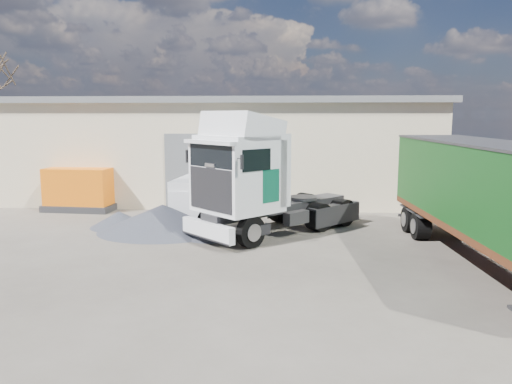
# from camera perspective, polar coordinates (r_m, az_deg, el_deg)

# --- Properties ---
(ground) EXTENTS (120.00, 120.00, 0.00)m
(ground) POSITION_cam_1_polar(r_m,az_deg,el_deg) (13.75, -3.93, -10.14)
(ground) COLOR #282520
(ground) RESTS_ON ground
(warehouse) EXTENTS (30.60, 12.60, 5.42)m
(warehouse) POSITION_cam_1_polar(r_m,az_deg,el_deg) (29.96, -11.30, 5.21)
(warehouse) COLOR beige
(warehouse) RESTS_ON ground
(tractor_unit) EXTENTS (6.53, 6.63, 4.60)m
(tractor_unit) POSITION_cam_1_polar(r_m,az_deg,el_deg) (18.27, -0.01, 0.86)
(tractor_unit) COLOR black
(tractor_unit) RESTS_ON ground
(box_trailer) EXTENTS (3.03, 11.17, 3.67)m
(box_trailer) POSITION_cam_1_polar(r_m,az_deg,el_deg) (16.23, 24.95, 0.12)
(box_trailer) COLOR #2D2D30
(box_trailer) RESTS_ON ground
(panel_van) EXTENTS (2.26, 4.76, 1.89)m
(panel_van) POSITION_cam_1_polar(r_m,az_deg,el_deg) (21.36, -5.85, -0.62)
(panel_van) COLOR black
(panel_van) RESTS_ON ground
(orange_skip) EXTENTS (3.35, 2.24, 2.01)m
(orange_skip) POSITION_cam_1_polar(r_m,az_deg,el_deg) (24.96, -19.32, 0.06)
(orange_skip) COLOR #2D2D30
(orange_skip) RESTS_ON ground
(gravel_heap) EXTENTS (6.22, 5.48, 1.05)m
(gravel_heap) POSITION_cam_1_polar(r_m,az_deg,el_deg) (19.64, -10.84, -3.02)
(gravel_heap) COLOR #20222B
(gravel_heap) RESTS_ON ground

